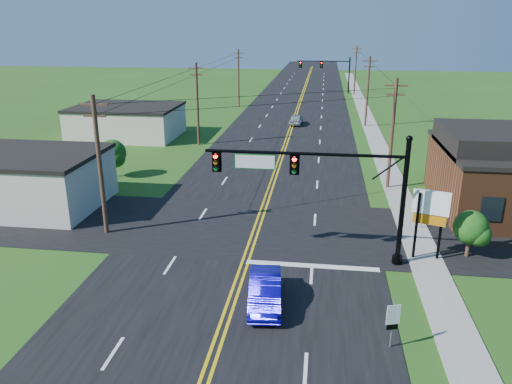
# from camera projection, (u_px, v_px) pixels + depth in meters

# --- Properties ---
(ground) EXTENTS (260.00, 260.00, 0.00)m
(ground) POSITION_uv_depth(u_px,v_px,m) (217.00, 333.00, 22.15)
(ground) COLOR #254814
(ground) RESTS_ON ground
(road_main) EXTENTS (16.00, 220.00, 0.04)m
(road_main) POSITION_uv_depth(u_px,v_px,m) (292.00, 121.00, 69.02)
(road_main) COLOR black
(road_main) RESTS_ON ground
(road_cross) EXTENTS (70.00, 10.00, 0.04)m
(road_cross) POSITION_uv_depth(u_px,v_px,m) (254.00, 228.00, 33.39)
(road_cross) COLOR black
(road_cross) RESTS_ON ground
(sidewalk) EXTENTS (2.00, 160.00, 0.08)m
(sidewalk) POSITION_uv_depth(u_px,v_px,m) (376.00, 140.00, 58.30)
(sidewalk) COLOR gray
(sidewalk) RESTS_ON ground
(signal_mast_main) EXTENTS (11.30, 0.60, 7.48)m
(signal_mast_main) POSITION_uv_depth(u_px,v_px,m) (322.00, 181.00, 27.56)
(signal_mast_main) COLOR black
(signal_mast_main) RESTS_ON ground
(signal_mast_far) EXTENTS (10.98, 0.60, 7.48)m
(signal_mast_far) POSITION_uv_depth(u_px,v_px,m) (326.00, 69.00, 95.11)
(signal_mast_far) COLOR black
(signal_mast_far) RESTS_ON ground
(cream_bldg_near) EXTENTS (10.20, 8.20, 4.10)m
(cream_bldg_near) POSITION_uv_depth(u_px,v_px,m) (30.00, 180.00, 36.77)
(cream_bldg_near) COLOR beige
(cream_bldg_near) RESTS_ON ground
(cream_bldg_far) EXTENTS (12.20, 9.20, 3.70)m
(cream_bldg_far) POSITION_uv_depth(u_px,v_px,m) (127.00, 121.00, 59.59)
(cream_bldg_far) COLOR beige
(cream_bldg_far) RESTS_ON ground
(utility_pole_left_a) EXTENTS (1.80, 0.28, 9.00)m
(utility_pole_left_a) POSITION_uv_depth(u_px,v_px,m) (100.00, 163.00, 31.20)
(utility_pole_left_a) COLOR #3D2B1C
(utility_pole_left_a) RESTS_ON ground
(utility_pole_left_b) EXTENTS (1.80, 0.28, 9.00)m
(utility_pole_left_b) POSITION_uv_depth(u_px,v_px,m) (197.00, 103.00, 54.64)
(utility_pole_left_b) COLOR #3D2B1C
(utility_pole_left_b) RESTS_ON ground
(utility_pole_left_c) EXTENTS (1.80, 0.28, 9.00)m
(utility_pole_left_c) POSITION_uv_depth(u_px,v_px,m) (239.00, 77.00, 79.95)
(utility_pole_left_c) COLOR #3D2B1C
(utility_pole_left_c) RESTS_ON ground
(utility_pole_right_a) EXTENTS (1.80, 0.28, 9.00)m
(utility_pole_right_a) POSITION_uv_depth(u_px,v_px,m) (392.00, 132.00, 40.00)
(utility_pole_right_a) COLOR #3D2B1C
(utility_pole_right_a) RESTS_ON ground
(utility_pole_right_b) EXTENTS (1.80, 0.28, 9.00)m
(utility_pole_right_b) POSITION_uv_depth(u_px,v_px,m) (368.00, 90.00, 64.37)
(utility_pole_right_b) COLOR #3D2B1C
(utility_pole_right_b) RESTS_ON ground
(utility_pole_right_c) EXTENTS (1.80, 0.28, 9.00)m
(utility_pole_right_c) POSITION_uv_depth(u_px,v_px,m) (355.00, 69.00, 92.50)
(utility_pole_right_c) COLOR #3D2B1C
(utility_pole_right_c) RESTS_ON ground
(tree_right_back) EXTENTS (3.00, 3.00, 4.10)m
(tree_right_back) POSITION_uv_depth(u_px,v_px,m) (457.00, 148.00, 43.65)
(tree_right_back) COLOR #3D2B1C
(tree_right_back) RESTS_ON ground
(shrub_corner) EXTENTS (2.00, 2.00, 2.86)m
(shrub_corner) POSITION_uv_depth(u_px,v_px,m) (471.00, 228.00, 28.80)
(shrub_corner) COLOR #3D2B1C
(shrub_corner) RESTS_ON ground
(tree_left) EXTENTS (2.40, 2.40, 3.37)m
(tree_left) POSITION_uv_depth(u_px,v_px,m) (112.00, 153.00, 43.85)
(tree_left) COLOR #3D2B1C
(tree_left) RESTS_ON ground
(blue_car) EXTENTS (1.96, 4.53, 1.45)m
(blue_car) POSITION_uv_depth(u_px,v_px,m) (265.00, 292.00, 24.16)
(blue_car) COLOR #0F07A7
(blue_car) RESTS_ON ground
(distant_car) EXTENTS (1.84, 4.12, 1.38)m
(distant_car) POSITION_uv_depth(u_px,v_px,m) (296.00, 120.00, 66.76)
(distant_car) COLOR silver
(distant_car) RESTS_ON ground
(route_sign) EXTENTS (0.58, 0.21, 2.40)m
(route_sign) POSITION_uv_depth(u_px,v_px,m) (393.00, 319.00, 20.72)
(route_sign) COLOR slate
(route_sign) RESTS_ON ground
(stop_sign) EXTENTS (0.76, 0.27, 2.20)m
(stop_sign) POSITION_uv_depth(u_px,v_px,m) (424.00, 207.00, 32.82)
(stop_sign) COLOR slate
(stop_sign) RESTS_ON ground
(pylon_sign) EXTENTS (2.02, 0.91, 4.18)m
(pylon_sign) POSITION_uv_depth(u_px,v_px,m) (431.00, 210.00, 28.13)
(pylon_sign) COLOR black
(pylon_sign) RESTS_ON ground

